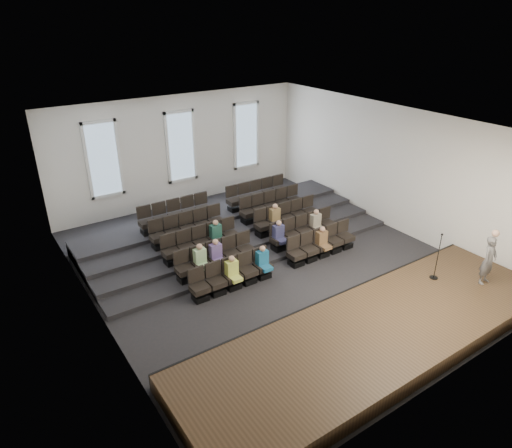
# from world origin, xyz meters

# --- Properties ---
(ground) EXTENTS (14.00, 14.00, 0.00)m
(ground) POSITION_xyz_m (0.00, 0.00, 0.00)
(ground) COLOR black
(ground) RESTS_ON ground
(ceiling) EXTENTS (12.00, 14.00, 0.02)m
(ceiling) POSITION_xyz_m (0.00, 0.00, 5.01)
(ceiling) COLOR white
(ceiling) RESTS_ON ground
(wall_back) EXTENTS (12.00, 0.04, 5.00)m
(wall_back) POSITION_xyz_m (0.00, 7.02, 2.50)
(wall_back) COLOR white
(wall_back) RESTS_ON ground
(wall_front) EXTENTS (12.00, 0.04, 5.00)m
(wall_front) POSITION_xyz_m (0.00, -7.02, 2.50)
(wall_front) COLOR white
(wall_front) RESTS_ON ground
(wall_left) EXTENTS (0.04, 14.00, 5.00)m
(wall_left) POSITION_xyz_m (-6.02, 0.00, 2.50)
(wall_left) COLOR white
(wall_left) RESTS_ON ground
(wall_right) EXTENTS (0.04, 14.00, 5.00)m
(wall_right) POSITION_xyz_m (6.02, 0.00, 2.50)
(wall_right) COLOR white
(wall_right) RESTS_ON ground
(stage) EXTENTS (11.80, 3.60, 0.50)m
(stage) POSITION_xyz_m (0.00, -5.10, 0.25)
(stage) COLOR #3F2C1B
(stage) RESTS_ON ground
(stage_lip) EXTENTS (11.80, 0.06, 0.52)m
(stage_lip) POSITION_xyz_m (0.00, -3.33, 0.25)
(stage_lip) COLOR black
(stage_lip) RESTS_ON ground
(risers) EXTENTS (11.80, 4.80, 0.60)m
(risers) POSITION_xyz_m (0.00, 3.17, 0.20)
(risers) COLOR black
(risers) RESTS_ON ground
(seating_rows) EXTENTS (6.80, 4.70, 1.67)m
(seating_rows) POSITION_xyz_m (-0.00, 1.54, 0.68)
(seating_rows) COLOR black
(seating_rows) RESTS_ON ground
(windows) EXTENTS (8.44, 0.10, 3.24)m
(windows) POSITION_xyz_m (0.00, 6.95, 2.70)
(windows) COLOR white
(windows) RESTS_ON wall_back
(audience) EXTENTS (5.45, 2.64, 1.10)m
(audience) POSITION_xyz_m (-0.21, 0.34, 0.81)
(audience) COLOR #C3CF53
(audience) RESTS_ON seating_rows
(speaker) EXTENTS (0.61, 0.43, 1.59)m
(speaker) POSITION_xyz_m (4.44, -5.41, 1.30)
(speaker) COLOR #5C5957
(speaker) RESTS_ON stage
(mic_stand) EXTENTS (0.27, 0.27, 1.60)m
(mic_stand) POSITION_xyz_m (3.35, -4.37, 0.97)
(mic_stand) COLOR black
(mic_stand) RESTS_ON stage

